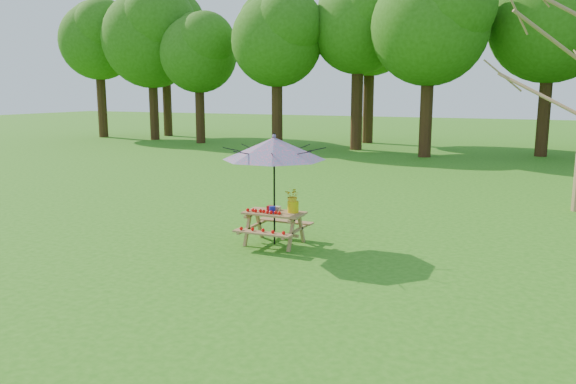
% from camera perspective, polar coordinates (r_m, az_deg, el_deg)
% --- Properties ---
extents(ground, '(120.00, 120.00, 0.00)m').
position_cam_1_polar(ground, '(6.96, 2.10, -15.96)').
color(ground, '#2A6E15').
rests_on(ground, ground).
extents(picnic_table, '(1.20, 1.32, 0.67)m').
position_cam_1_polar(picnic_table, '(11.35, -1.39, -3.73)').
color(picnic_table, '#A46C4A').
rests_on(picnic_table, ground).
extents(patio_umbrella, '(2.68, 2.68, 2.25)m').
position_cam_1_polar(patio_umbrella, '(11.07, -1.42, 4.44)').
color(patio_umbrella, black).
rests_on(patio_umbrella, ground).
extents(produce_bins, '(0.26, 0.44, 0.13)m').
position_cam_1_polar(produce_bins, '(11.32, -1.53, -1.72)').
color(produce_bins, '#AD0D14').
rests_on(produce_bins, picnic_table).
extents(tomatoes_row, '(0.77, 0.13, 0.07)m').
position_cam_1_polar(tomatoes_row, '(11.17, -2.49, -1.97)').
color(tomatoes_row, red).
rests_on(tomatoes_row, picnic_table).
extents(flower_bucket, '(0.34, 0.31, 0.51)m').
position_cam_1_polar(flower_bucket, '(11.18, 0.52, -0.74)').
color(flower_bucket, yellow).
rests_on(flower_bucket, picnic_table).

